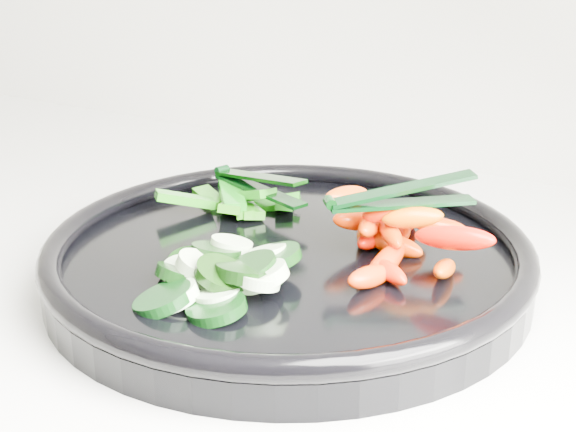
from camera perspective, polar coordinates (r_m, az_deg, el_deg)
The scene contains 6 objects.
veggie_tray at distance 0.62m, azimuth -0.00°, elevation -2.99°, with size 0.48×0.48×0.04m.
cucumber_pile at distance 0.56m, azimuth -5.09°, elevation -4.09°, with size 0.11×0.13×0.04m.
carrot_pile at distance 0.61m, azimuth 7.51°, elevation -1.29°, with size 0.15×0.16×0.06m.
pepper_pile at distance 0.70m, azimuth -3.65°, elevation 1.02°, with size 0.11×0.11×0.04m.
tong_carrot at distance 0.60m, azimuth 7.81°, elevation 1.36°, with size 0.10×0.09×0.02m.
tong_pepper at distance 0.70m, azimuth -2.25°, elevation 2.40°, with size 0.11×0.05×0.02m.
Camera 1 is at (0.61, 1.17, 1.20)m, focal length 50.00 mm.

